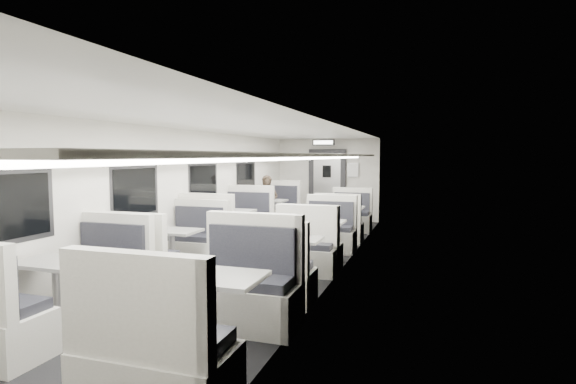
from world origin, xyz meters
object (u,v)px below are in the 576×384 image
Objects in this scene: booth_left_c at (172,252)px; booth_left_d at (57,294)px; booth_right_c at (292,261)px; booth_right_b at (321,240)px; booth_left_b at (230,229)px; exit_sign at (324,142)px; booth_right_a at (346,221)px; passenger at (267,205)px; vestibule_door at (327,185)px; booth_left_a at (266,215)px; booth_right_d at (211,317)px.

booth_left_d is (0.00, -2.30, 0.01)m from booth_left_c.
booth_right_c is (2.00, 2.33, -0.02)m from booth_left_d.
booth_right_c is at bearing -90.00° from booth_right_b.
booth_left_b is 2.94m from booth_right_c.
booth_right_a is at bearing -62.67° from exit_sign.
exit_sign reaches higher than booth_right_b.
booth_right_a is 3.29× the size of exit_sign.
booth_left_d is at bearing -98.15° from passenger.
booth_right_c is at bearing -70.94° from passenger.
booth_right_b is at bearing 90.00° from booth_right_c.
exit_sign is at bearing 99.15° from booth_right_c.
booth_left_d is at bearing -106.86° from booth_right_a.
vestibule_door reaches higher than booth_right_b.
booth_right_a is at bearing 73.14° from booth_left_d.
booth_right_c is at bearing 0.71° from booth_left_c.
passenger is at bearing -67.44° from booth_left_a.
booth_left_a reaches higher than booth_right_a.
vestibule_door reaches higher than passenger.
booth_right_b is (2.00, 4.09, -0.02)m from booth_left_d.
booth_right_b is 3.36× the size of exit_sign.
booth_left_c is 3.21m from booth_right_d.
booth_left_c is 2.68m from booth_right_b.
booth_right_b is at bearing -10.99° from booth_left_b.
booth_right_b is 1.01× the size of booth_right_c.
booth_left_b reaches higher than booth_right_b.
booth_right_b is (2.00, -2.51, -0.04)m from booth_left_a.
passenger is at bearing -105.55° from vestibule_door.
booth_left_a is at bearing 90.00° from booth_left_c.
booth_right_d is at bearing -66.90° from booth_left_b.
booth_left_b is 4.58m from exit_sign.
booth_left_a is 7.10m from booth_right_d.
passenger is (0.20, 6.13, 0.33)m from booth_left_d.
exit_sign reaches higher than passenger.
booth_right_a is at bearing 90.00° from booth_right_c.
booth_left_d is 3.51× the size of exit_sign.
booth_left_a is 0.99× the size of booth_right_d.
booth_left_b is (0.00, -2.12, -0.00)m from booth_left_a.
booth_right_c is (0.00, -4.27, 0.00)m from booth_right_a.
booth_right_c is (2.00, -4.27, -0.05)m from booth_left_a.
booth_left_b is at bearing -102.42° from vestibule_door.
booth_right_a is (2.00, 6.60, -0.02)m from booth_left_d.
booth_right_a is 2.71m from vestibule_door.
vestibule_door is at bearing 83.67° from booth_left_d.
passenger is at bearing -165.45° from booth_right_a.
booth_right_b is at bearing 41.81° from booth_left_c.
booth_left_a is at bearing 128.55° from booth_right_b.
passenger reaches higher than booth_left_d.
exit_sign reaches higher than booth_left_c.
booth_right_b is (2.00, -0.39, -0.04)m from booth_left_b.
vestibule_door is (0.80, 2.89, 0.32)m from passenger.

